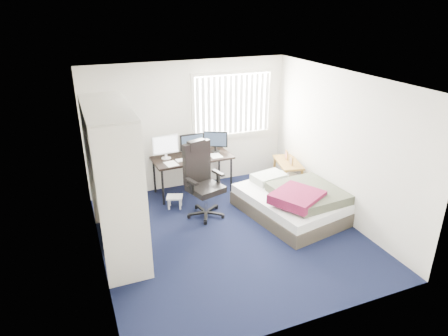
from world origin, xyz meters
TOP-DOWN VIEW (x-y plane):
  - ground at (0.00, 0.00)m, footprint 4.20×4.20m
  - room_shell at (0.00, 0.00)m, footprint 4.20×4.20m
  - window_assembly at (0.90, 2.04)m, footprint 1.72×0.09m
  - closet at (-1.67, 0.27)m, footprint 0.64×1.84m
  - desk at (-0.07, 1.76)m, footprint 1.53×0.76m
  - office_chair at (-0.18, 0.83)m, footprint 0.78×0.78m
  - footstool at (-0.59, 1.23)m, footprint 0.34×0.31m
  - nightstand at (1.75, 1.21)m, footprint 0.58×0.89m
  - bed at (1.27, 0.19)m, footprint 1.68×2.05m
  - pine_box at (-1.65, 0.31)m, footprint 0.42×0.33m

SIDE VIEW (x-z plane):
  - ground at x=0.00m, z-range 0.00..0.00m
  - pine_box at x=-1.65m, z-range 0.00..0.30m
  - footstool at x=-0.59m, z-range 0.06..0.29m
  - bed at x=1.27m, z-range -0.04..0.57m
  - nightstand at x=1.75m, z-range 0.12..0.87m
  - office_chair at x=-0.18m, z-range -0.15..1.18m
  - desk at x=-0.07m, z-range 0.17..1.37m
  - closet at x=-1.67m, z-range 0.24..2.46m
  - room_shell at x=0.00m, z-range -0.59..3.61m
  - window_assembly at x=0.90m, z-range 0.94..2.26m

